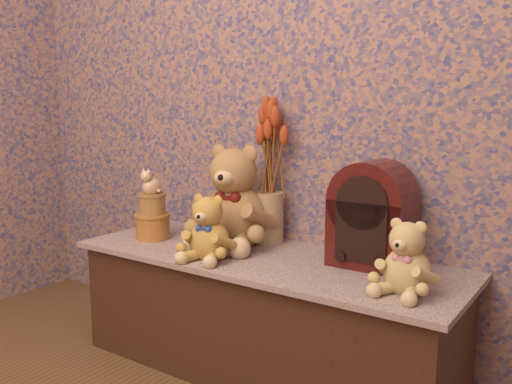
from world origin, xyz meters
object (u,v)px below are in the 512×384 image
at_px(ceramic_vase, 268,217).
at_px(teddy_small, 408,253).
at_px(teddy_large, 236,191).
at_px(cat_figurine, 151,181).
at_px(teddy_medium, 209,224).
at_px(biscuit_tin_lower, 153,227).
at_px(cathedral_radio, 373,213).

bearing_deg(ceramic_vase, teddy_small, -21.02).
relative_size(teddy_large, cat_figurine, 3.79).
distance_m(teddy_medium, biscuit_tin_lower, 0.39).
bearing_deg(cathedral_radio, biscuit_tin_lower, -169.98).
bearing_deg(biscuit_tin_lower, teddy_medium, -13.32).
bearing_deg(biscuit_tin_lower, cat_figurine, 0.00).
distance_m(cathedral_radio, biscuit_tin_lower, 0.90).
bearing_deg(teddy_large, cathedral_radio, -7.89).
relative_size(teddy_medium, teddy_small, 1.06).
relative_size(teddy_medium, cathedral_radio, 0.69).
distance_m(teddy_small, cat_figurine, 1.07).
height_order(teddy_large, ceramic_vase, teddy_large).
relative_size(teddy_medium, ceramic_vase, 1.22).
height_order(teddy_large, teddy_small, teddy_large).
distance_m(teddy_medium, cat_figurine, 0.40).
distance_m(teddy_small, ceramic_vase, 0.69).
height_order(teddy_medium, cat_figurine, cat_figurine).
distance_m(teddy_medium, cathedral_radio, 0.56).
relative_size(teddy_small, ceramic_vase, 1.16).
bearing_deg(cathedral_radio, cat_figurine, -169.98).
distance_m(teddy_medium, ceramic_vase, 0.31).
height_order(teddy_small, cat_figurine, cat_figurine).
bearing_deg(ceramic_vase, biscuit_tin_lower, -153.12).
distance_m(biscuit_tin_lower, cat_figurine, 0.19).
bearing_deg(cat_figurine, ceramic_vase, 27.76).
relative_size(cathedral_radio, ceramic_vase, 1.77).
bearing_deg(cat_figurine, teddy_large, 22.14).
relative_size(teddy_large, cathedral_radio, 1.16).
bearing_deg(cathedral_radio, teddy_small, -46.03).
height_order(teddy_large, teddy_medium, teddy_large).
height_order(teddy_large, cat_figurine, teddy_large).
distance_m(teddy_large, teddy_small, 0.76).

